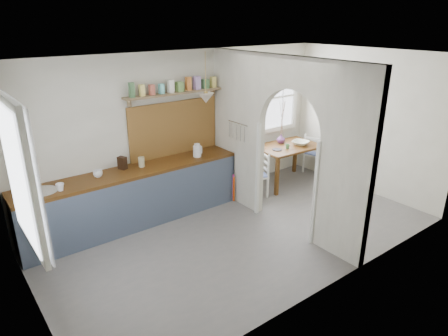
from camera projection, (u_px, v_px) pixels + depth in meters
floor at (243, 234)px, 6.07m from camera, size 5.80×3.20×0.01m
ceiling at (246, 57)px, 5.15m from camera, size 5.80×3.20×0.01m
walls at (244, 153)px, 5.61m from camera, size 5.81×3.21×2.60m
partition at (278, 133)px, 6.00m from camera, size 0.12×3.20×2.60m
kitchen_window at (18, 176)px, 3.87m from camera, size 0.10×1.16×1.50m
nook_window at (264, 99)px, 7.68m from camera, size 1.76×0.10×1.30m
counter at (134, 196)px, 6.26m from camera, size 3.50×0.60×0.90m
sink at (43, 192)px, 5.35m from camera, size 0.40×0.40×0.02m
backsplash at (174, 128)px, 6.65m from camera, size 1.65×0.03×0.90m
shelf at (175, 89)px, 6.35m from camera, size 1.75×0.20×0.21m
pendant_lamp at (206, 98)px, 6.35m from camera, size 0.26×0.26×0.16m
utensil_rail at (238, 123)px, 6.57m from camera, size 0.02×0.50×0.02m
dining_table at (287, 164)px, 7.82m from camera, size 1.27×0.88×0.77m
chair_left at (256, 174)px, 7.24m from camera, size 0.47×0.47×0.82m
chair_right at (315, 153)px, 8.38m from camera, size 0.49×0.49×0.84m
kettle at (197, 150)px, 6.64m from camera, size 0.20×0.17×0.22m
mug_a at (60, 187)px, 5.35m from camera, size 0.12×0.12×0.10m
mug_b at (98, 174)px, 5.80m from camera, size 0.15×0.15×0.10m
knife_block at (122, 163)px, 6.10m from camera, size 0.13×0.15×0.20m
jar at (141, 162)px, 6.20m from camera, size 0.11×0.11×0.15m
towel_magenta at (233, 188)px, 7.02m from camera, size 0.02×0.03×0.50m
towel_orange at (234, 189)px, 7.02m from camera, size 0.02×0.03×0.46m
bowl at (301, 143)px, 7.73m from camera, size 0.39×0.39×0.08m
table_cup at (287, 146)px, 7.51m from camera, size 0.10×0.10×0.08m
plate at (277, 150)px, 7.44m from camera, size 0.22×0.22×0.01m
vase at (281, 139)px, 7.82m from camera, size 0.20×0.20×0.17m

